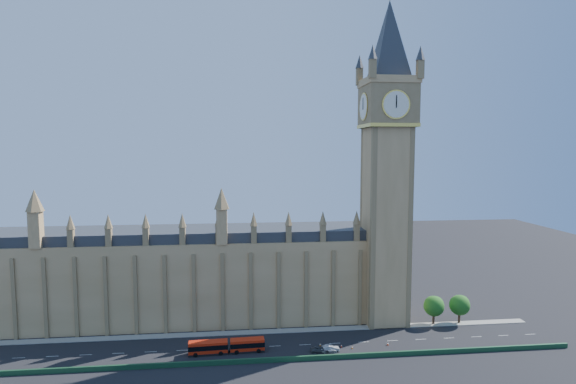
{
  "coord_description": "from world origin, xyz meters",
  "views": [
    {
      "loc": [
        -4.7,
        -113.78,
        51.46
      ],
      "look_at": [
        8.52,
        10.0,
        39.89
      ],
      "focal_mm": 28.0,
      "sensor_mm": 36.0,
      "label": 1
    }
  ],
  "objects": [
    {
      "name": "ground",
      "position": [
        0.0,
        0.0,
        0.0
      ],
      "size": [
        400.0,
        400.0,
        0.0
      ],
      "primitive_type": "plane",
      "color": "black",
      "rests_on": "ground"
    },
    {
      "name": "tree_east_near",
      "position": [
        52.22,
        10.08,
        5.64
      ],
      "size": [
        6.0,
        6.0,
        8.5
      ],
      "color": "#382619",
      "rests_on": "ground"
    },
    {
      "name": "kerb_north",
      "position": [
        0.0,
        9.5,
        0.08
      ],
      "size": [
        160.0,
        3.0,
        0.16
      ],
      "primitive_type": "cube",
      "color": "gray",
      "rests_on": "ground"
    },
    {
      "name": "bridge_parapet",
      "position": [
        0.0,
        -9.0,
        0.6
      ],
      "size": [
        160.0,
        0.6,
        1.2
      ],
      "primitive_type": "cube",
      "color": "#1E4C2D",
      "rests_on": "ground"
    },
    {
      "name": "red_bus",
      "position": [
        -8.54,
        -2.59,
        1.72
      ],
      "size": [
        19.28,
        3.79,
        3.26
      ],
      "rotation": [
        0.0,
        0.0,
        0.04
      ],
      "color": "red",
      "rests_on": "ground"
    },
    {
      "name": "car_white",
      "position": [
        17.47,
        -4.93,
        0.62
      ],
      "size": [
        4.26,
        1.77,
        1.23
      ],
      "primitive_type": "imported",
      "rotation": [
        0.0,
        0.0,
        1.58
      ],
      "color": "silver",
      "rests_on": "ground"
    },
    {
      "name": "palace_westminster",
      "position": [
        -25.0,
        22.0,
        13.86
      ],
      "size": [
        120.0,
        20.0,
        28.0
      ],
      "color": "#A58250",
      "rests_on": "ground"
    },
    {
      "name": "car_silver",
      "position": [
        17.9,
        -4.49,
        0.78
      ],
      "size": [
        4.79,
        1.77,
        1.56
      ],
      "primitive_type": "imported",
      "rotation": [
        0.0,
        0.0,
        1.55
      ],
      "color": "#97999E",
      "rests_on": "ground"
    },
    {
      "name": "cone_d",
      "position": [
        33.77,
        -2.72,
        0.38
      ],
      "size": [
        0.5,
        0.5,
        0.76
      ],
      "rotation": [
        0.0,
        0.0,
        -0.04
      ],
      "color": "black",
      "rests_on": "ground"
    },
    {
      "name": "car_grey",
      "position": [
        15.16,
        -4.78,
        0.8
      ],
      "size": [
        4.78,
        2.17,
        1.59
      ],
      "primitive_type": "imported",
      "rotation": [
        0.0,
        0.0,
        1.51
      ],
      "color": "#3C3E43",
      "rests_on": "ground"
    },
    {
      "name": "cone_b",
      "position": [
        21.3,
        -2.51,
        0.31
      ],
      "size": [
        0.44,
        0.44,
        0.64
      ],
      "rotation": [
        0.0,
        0.0,
        0.12
      ],
      "color": "black",
      "rests_on": "ground"
    },
    {
      "name": "cone_c",
      "position": [
        15.85,
        -1.42,
        0.4
      ],
      "size": [
        0.62,
        0.62,
        0.8
      ],
      "rotation": [
        0.0,
        0.0,
        -0.27
      ],
      "color": "black",
      "rests_on": "ground"
    },
    {
      "name": "cone_a",
      "position": [
        23.89,
        -3.72,
        0.31
      ],
      "size": [
        0.52,
        0.52,
        0.63
      ],
      "rotation": [
        0.0,
        0.0,
        0.4
      ],
      "color": "black",
      "rests_on": "ground"
    },
    {
      "name": "elizabeth_tower",
      "position": [
        38.0,
        13.99,
        54.56
      ],
      "size": [
        20.59,
        20.59,
        105.0
      ],
      "color": "#A58250",
      "rests_on": "ground"
    },
    {
      "name": "tree_east_far",
      "position": [
        60.22,
        10.08,
        5.64
      ],
      "size": [
        6.0,
        6.0,
        8.5
      ],
      "color": "#382619",
      "rests_on": "ground"
    }
  ]
}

